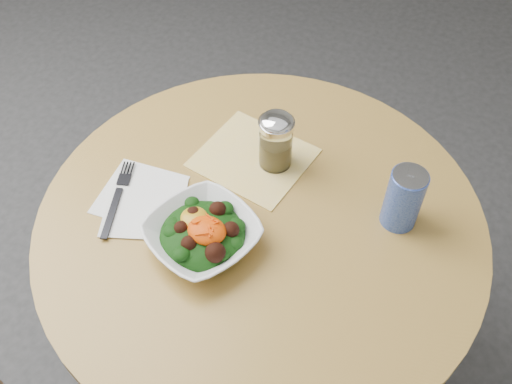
# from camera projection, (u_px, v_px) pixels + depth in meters

# --- Properties ---
(ground) EXTENTS (6.00, 6.00, 0.00)m
(ground) POSITION_uv_depth(u_px,v_px,m) (259.00, 367.00, 1.72)
(ground) COLOR #2C2C2E
(ground) RESTS_ON ground
(table) EXTENTS (0.90, 0.90, 0.75)m
(table) POSITION_uv_depth(u_px,v_px,m) (260.00, 269.00, 1.29)
(table) COLOR black
(table) RESTS_ON ground
(cloth_napkin) EXTENTS (0.26, 0.24, 0.00)m
(cloth_napkin) POSITION_uv_depth(u_px,v_px,m) (253.00, 158.00, 1.24)
(cloth_napkin) COLOR #E7B00C
(cloth_napkin) RESTS_ON table
(paper_napkins) EXTENTS (0.22, 0.21, 0.00)m
(paper_napkins) POSITION_uv_depth(u_px,v_px,m) (142.00, 201.00, 1.16)
(paper_napkins) COLOR white
(paper_napkins) RESTS_ON table
(salad_bowl) EXTENTS (0.26, 0.26, 0.08)m
(salad_bowl) POSITION_uv_depth(u_px,v_px,m) (202.00, 234.00, 1.08)
(salad_bowl) COLOR white
(salad_bowl) RESTS_ON table
(fork) EXTENTS (0.08, 0.20, 0.00)m
(fork) POSITION_uv_depth(u_px,v_px,m) (118.00, 196.00, 1.17)
(fork) COLOR black
(fork) RESTS_ON table
(spice_shaker) EXTENTS (0.07, 0.07, 0.13)m
(spice_shaker) POSITION_uv_depth(u_px,v_px,m) (276.00, 141.00, 1.18)
(spice_shaker) COLOR silver
(spice_shaker) RESTS_ON table
(beverage_can) EXTENTS (0.07, 0.07, 0.14)m
(beverage_can) POSITION_uv_depth(u_px,v_px,m) (404.00, 198.00, 1.08)
(beverage_can) COLOR #0D2697
(beverage_can) RESTS_ON table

